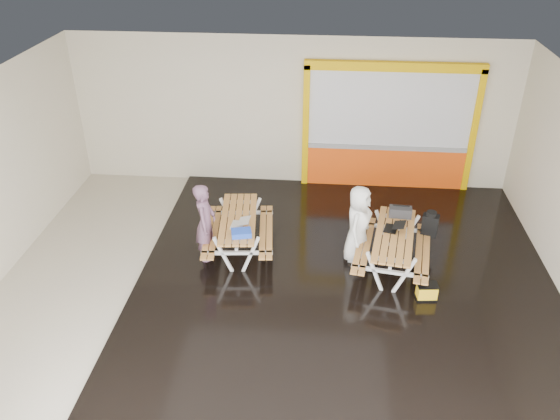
# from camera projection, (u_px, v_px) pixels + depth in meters

# --- Properties ---
(room) EXTENTS (10.02, 8.02, 3.52)m
(room) POSITION_uv_depth(u_px,v_px,m) (275.00, 198.00, 9.31)
(room) COLOR #BEB4A1
(room) RESTS_ON ground
(deck) EXTENTS (7.50, 7.98, 0.05)m
(deck) POSITION_uv_depth(u_px,v_px,m) (345.00, 285.00, 10.08)
(deck) COLOR black
(deck) RESTS_ON room
(kiosk) EXTENTS (3.88, 0.16, 3.00)m
(kiosk) POSITION_uv_depth(u_px,v_px,m) (388.00, 130.00, 12.69)
(kiosk) COLOR #F5500E
(kiosk) RESTS_ON room
(picnic_table_left) EXTENTS (1.47, 2.02, 0.76)m
(picnic_table_left) POSITION_uv_depth(u_px,v_px,m) (239.00, 226.00, 10.77)
(picnic_table_left) COLOR #B37939
(picnic_table_left) RESTS_ON deck
(picnic_table_right) EXTENTS (1.61, 2.12, 0.78)m
(picnic_table_right) POSITION_uv_depth(u_px,v_px,m) (394.00, 242.00, 10.25)
(picnic_table_right) COLOR #B37939
(picnic_table_right) RESTS_ON deck
(person_left) EXTENTS (0.38, 0.58, 1.58)m
(person_left) POSITION_uv_depth(u_px,v_px,m) (206.00, 223.00, 10.43)
(person_left) COLOR #6C4960
(person_left) RESTS_ON deck
(person_right) EXTENTS (0.68, 0.85, 1.52)m
(person_right) POSITION_uv_depth(u_px,v_px,m) (358.00, 224.00, 10.39)
(person_right) COLOR white
(person_right) RESTS_ON deck
(laptop_left) EXTENTS (0.37, 0.34, 0.15)m
(laptop_left) POSITION_uv_depth(u_px,v_px,m) (240.00, 223.00, 10.41)
(laptop_left) COLOR silver
(laptop_left) RESTS_ON picnic_table_left
(laptop_right) EXTENTS (0.44, 0.41, 0.15)m
(laptop_right) POSITION_uv_depth(u_px,v_px,m) (394.00, 227.00, 10.26)
(laptop_right) COLOR black
(laptop_right) RESTS_ON picnic_table_right
(blue_pouch) EXTENTS (0.40, 0.32, 0.10)m
(blue_pouch) POSITION_uv_depth(u_px,v_px,m) (241.00, 233.00, 10.11)
(blue_pouch) COLOR blue
(blue_pouch) RESTS_ON picnic_table_left
(toolbox) EXTENTS (0.44, 0.24, 0.24)m
(toolbox) POSITION_uv_depth(u_px,v_px,m) (400.00, 212.00, 10.65)
(toolbox) COLOR black
(toolbox) RESTS_ON picnic_table_right
(backpack) EXTENTS (0.34, 0.27, 0.50)m
(backpack) POSITION_uv_depth(u_px,v_px,m) (430.00, 224.00, 10.61)
(backpack) COLOR black
(backpack) RESTS_ON picnic_table_right
(dark_case) EXTENTS (0.42, 0.36, 0.13)m
(dark_case) POSITION_uv_depth(u_px,v_px,m) (366.00, 260.00, 10.60)
(dark_case) COLOR black
(dark_case) RESTS_ON deck
(fluke_bag) EXTENTS (0.37, 0.26, 0.30)m
(fluke_bag) POSITION_uv_depth(u_px,v_px,m) (427.00, 292.00, 9.64)
(fluke_bag) COLOR black
(fluke_bag) RESTS_ON deck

